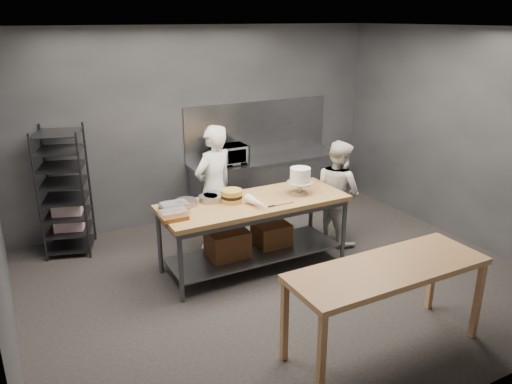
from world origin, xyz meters
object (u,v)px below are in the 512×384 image
speed_rack (65,193)px  layer_cake (232,196)px  near_counter (388,274)px  microwave (229,155)px  chef_behind (214,188)px  frosted_cake_stand (300,177)px  work_table (251,226)px  chef_right (338,192)px

speed_rack → layer_cake: (1.77, -1.54, 0.14)m
layer_cake → near_counter: bearing=-74.9°
layer_cake → speed_rack: bearing=139.0°
microwave → near_counter: bearing=-91.9°
near_counter → chef_behind: (-0.53, 2.89, 0.07)m
speed_rack → layer_cake: bearing=-41.0°
microwave → layer_cake: microwave is taller
speed_rack → layer_cake: speed_rack is taller
speed_rack → layer_cake: size_ratio=6.61×
speed_rack → chef_behind: size_ratio=0.99×
microwave → frosted_cake_stand: bearing=-83.3°
speed_rack → frosted_cake_stand: speed_rack is taller
microwave → layer_cake: bearing=-113.9°
work_table → frosted_cake_stand: 0.89m
work_table → layer_cake: 0.49m
frosted_cake_stand → work_table: bearing=174.7°
speed_rack → frosted_cake_stand: (2.70, -1.67, 0.29)m
frosted_cake_stand → layer_cake: bearing=172.3°
near_counter → layer_cake: (-0.59, 2.19, 0.19)m
speed_rack → chef_right: bearing=-22.8°
near_counter → microwave: size_ratio=3.69×
work_table → chef_right: (1.46, 0.14, 0.18)m
microwave → layer_cake: size_ratio=2.05×
speed_rack → layer_cake: 2.35m
chef_right → microwave: (-0.99, 1.54, 0.30)m
chef_behind → microwave: (0.66, 0.92, 0.17)m
frosted_cake_stand → near_counter: bearing=-99.1°
chef_behind → work_table: bearing=83.6°
chef_right → frosted_cake_stand: size_ratio=4.29×
chef_right → speed_rack: bearing=60.3°
work_table → chef_right: 1.48m
near_counter → speed_rack: 4.42m
speed_rack → chef_behind: (1.83, -0.84, 0.02)m
chef_behind → chef_right: chef_behind is taller
work_table → speed_rack: 2.59m
chef_right → layer_cake: bearing=85.8°
chef_right → layer_cake: 1.72m
work_table → layer_cake: (-0.24, 0.06, 0.43)m
near_counter → chef_right: chef_right is taller
chef_right → work_table: bearing=88.5°
microwave → work_table: bearing=-105.9°
near_counter → frosted_cake_stand: 2.12m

